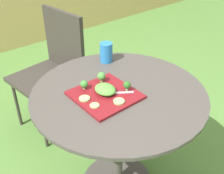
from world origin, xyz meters
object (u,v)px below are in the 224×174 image
object	(u,v)px
patio_chair	(54,64)
salad_plate	(105,95)
drinking_glass	(106,53)
fork	(115,93)

from	to	relation	value
patio_chair	salad_plate	bearing A→B (deg)	-100.64
patio_chair	drinking_glass	world-z (taller)	patio_chair
salad_plate	drinking_glass	bearing A→B (deg)	50.08
patio_chair	salad_plate	distance (m)	0.84
patio_chair	fork	bearing A→B (deg)	-97.71
fork	patio_chair	bearing A→B (deg)	82.29
patio_chair	drinking_glass	distance (m)	0.58
salad_plate	fork	distance (m)	0.05
salad_plate	drinking_glass	distance (m)	0.37
drinking_glass	fork	size ratio (longest dim) A/B	0.85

